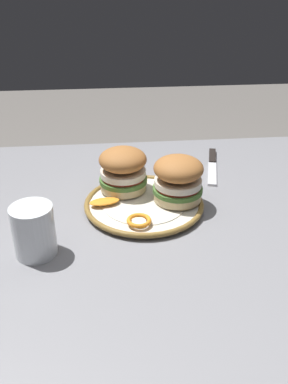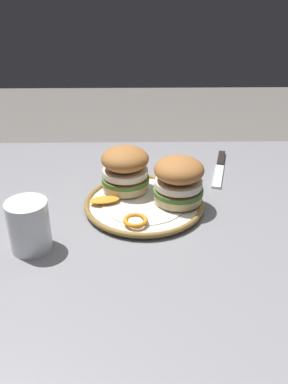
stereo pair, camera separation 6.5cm
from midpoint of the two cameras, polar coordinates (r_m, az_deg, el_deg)
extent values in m
cube|color=gray|center=(0.89, -0.87, -4.73)|extent=(1.25, 0.89, 0.03)
cylinder|color=silver|center=(0.93, -2.01, -1.88)|extent=(0.25, 0.25, 0.01)
torus|color=olive|center=(0.92, -2.02, -1.56)|extent=(0.27, 0.27, 0.01)
cylinder|color=silver|center=(0.92, -2.02, -1.51)|extent=(0.19, 0.19, 0.00)
cylinder|color=beige|center=(0.97, -4.76, 0.94)|extent=(0.11, 0.11, 0.02)
cylinder|color=#477033|center=(0.96, -4.80, 1.67)|extent=(0.11, 0.11, 0.01)
cylinder|color=#BC3828|center=(0.96, -4.82, 2.10)|extent=(0.10, 0.10, 0.01)
cylinder|color=silver|center=(0.96, -4.84, 2.63)|extent=(0.10, 0.10, 0.01)
ellipsoid|color=#A36633|center=(0.94, -4.92, 4.44)|extent=(0.15, 0.15, 0.05)
cylinder|color=beige|center=(0.93, 2.60, -0.42)|extent=(0.11, 0.11, 0.02)
cylinder|color=#477033|center=(0.92, 2.62, 0.35)|extent=(0.11, 0.11, 0.01)
cylinder|color=#BC3828|center=(0.92, 2.63, 0.79)|extent=(0.10, 0.10, 0.01)
cylinder|color=silver|center=(0.91, 2.64, 1.34)|extent=(0.10, 0.10, 0.01)
ellipsoid|color=#A36633|center=(0.90, 2.69, 3.21)|extent=(0.15, 0.15, 0.05)
torus|color=orange|center=(0.84, -2.91, -3.97)|extent=(0.06, 0.06, 0.01)
cylinder|color=#F4E5C6|center=(0.85, -2.91, -4.14)|extent=(0.03, 0.03, 0.00)
ellipsoid|color=orange|center=(0.92, -7.48, -1.34)|extent=(0.07, 0.04, 0.01)
cylinder|color=white|center=(0.80, -17.17, -5.16)|extent=(0.08, 0.08, 0.10)
cylinder|color=orange|center=(0.81, -16.87, -6.90)|extent=(0.07, 0.07, 0.04)
cube|color=silver|center=(1.08, 7.65, 2.47)|extent=(0.05, 0.13, 0.01)
cube|color=black|center=(1.18, 7.81, 4.79)|extent=(0.04, 0.09, 0.01)
camera|label=1|loc=(0.03, -92.05, -1.12)|focal=38.87mm
camera|label=2|loc=(0.03, 87.95, 1.12)|focal=38.87mm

